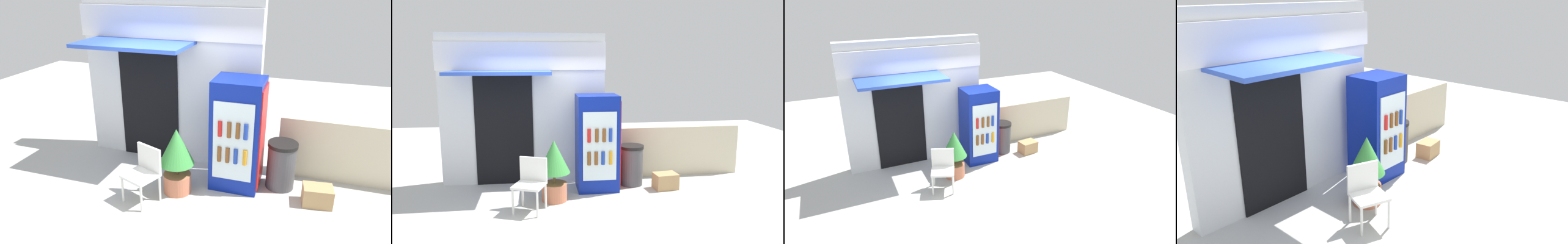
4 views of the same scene
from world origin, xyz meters
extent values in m
plane|color=#B2B2AD|center=(0.00, 0.00, 0.00)|extent=(16.00, 16.00, 0.00)
cube|color=silver|center=(-0.53, 1.66, 1.46)|extent=(3.16, 0.26, 2.92)
cube|color=white|center=(-0.53, 1.49, 2.48)|extent=(3.16, 0.08, 0.52)
cube|color=blue|center=(-0.91, 1.05, 2.19)|extent=(1.79, 0.96, 0.06)
cube|color=black|center=(-0.91, 1.52, 1.07)|extent=(1.10, 0.03, 2.14)
cube|color=navy|center=(0.81, 1.03, 0.89)|extent=(0.76, 0.66, 1.78)
cube|color=silver|center=(0.81, 0.69, 0.89)|extent=(0.60, 0.02, 1.25)
cube|color=red|center=(1.20, 1.03, 0.89)|extent=(0.02, 0.60, 1.61)
cylinder|color=brown|center=(0.62, 0.67, 0.68)|extent=(0.06, 0.06, 0.24)
cylinder|color=brown|center=(0.75, 0.67, 0.68)|extent=(0.06, 0.06, 0.24)
cylinder|color=#1938A5|center=(0.87, 0.67, 0.68)|extent=(0.06, 0.06, 0.24)
cylinder|color=orange|center=(1.01, 0.67, 0.68)|extent=(0.06, 0.06, 0.24)
cylinder|color=red|center=(0.62, 0.67, 1.10)|extent=(0.06, 0.06, 0.24)
cylinder|color=brown|center=(0.76, 0.67, 1.10)|extent=(0.06, 0.06, 0.24)
cylinder|color=brown|center=(0.89, 0.67, 1.10)|extent=(0.06, 0.06, 0.24)
cylinder|color=#1938A5|center=(1.00, 0.67, 1.10)|extent=(0.06, 0.06, 0.24)
cylinder|color=silver|center=(-0.68, -0.02, 0.21)|extent=(0.04, 0.04, 0.42)
cylinder|color=silver|center=(-0.30, -0.16, 0.21)|extent=(0.04, 0.04, 0.42)
cylinder|color=silver|center=(-0.55, 0.33, 0.21)|extent=(0.04, 0.04, 0.42)
cylinder|color=silver|center=(-0.17, 0.19, 0.21)|extent=(0.04, 0.04, 0.42)
cube|color=silver|center=(-0.43, 0.08, 0.44)|extent=(0.59, 0.57, 0.04)
cube|color=silver|center=(-0.36, 0.27, 0.66)|extent=(0.45, 0.20, 0.39)
cylinder|color=#BC6B4C|center=(-0.01, 0.51, 0.16)|extent=(0.44, 0.44, 0.31)
cylinder|color=brown|center=(-0.01, 0.51, 0.41)|extent=(0.05, 0.05, 0.19)
cone|color=#388C3D|center=(-0.01, 0.51, 0.79)|extent=(0.55, 0.55, 0.57)
cylinder|color=#47474C|center=(1.52, 1.16, 0.36)|extent=(0.45, 0.45, 0.72)
cylinder|color=black|center=(1.52, 1.16, 0.75)|extent=(0.47, 0.47, 0.06)
cube|color=beige|center=(2.68, 1.70, 0.52)|extent=(2.53, 0.23, 1.04)
cube|color=tan|center=(2.10, 0.83, 0.15)|extent=(0.46, 0.35, 0.30)
camera|label=1|loc=(1.81, -4.07, 3.18)|focal=33.12mm
camera|label=2|loc=(-0.25, -5.63, 2.45)|focal=33.98mm
camera|label=3|loc=(-2.25, -5.69, 3.94)|focal=30.94mm
camera|label=4|loc=(-3.90, -3.08, 3.10)|focal=36.07mm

